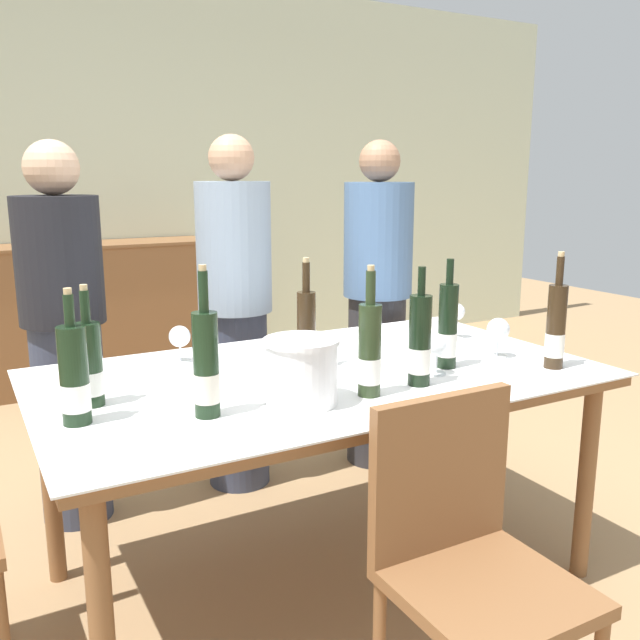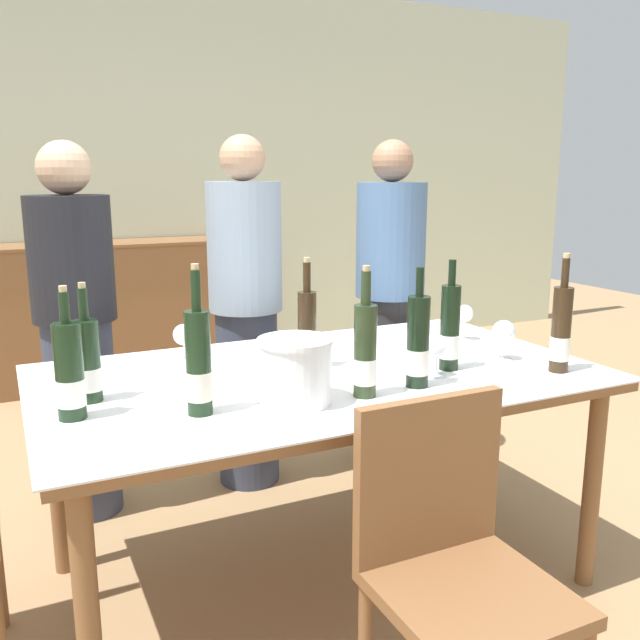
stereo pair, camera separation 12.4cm
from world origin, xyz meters
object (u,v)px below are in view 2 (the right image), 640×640
at_px(ice_bucket, 295,369).
at_px(wine_bottle_2, 199,365).
at_px(wine_bottle_0, 70,374).
at_px(wine_bottle_7, 561,331).
at_px(person_host, 77,335).
at_px(dining_table, 320,390).
at_px(wine_glass_4, 504,333).
at_px(wine_bottle_6, 307,331).
at_px(wine_glass_1, 465,315).
at_px(person_guest_left, 246,316).
at_px(sideboard_cabinet, 115,312).
at_px(wine_glass_3, 287,353).
at_px(wine_bottle_5, 418,345).
at_px(wine_bottle_4, 88,363).
at_px(wine_bottle_3, 365,352).
at_px(wine_glass_2, 184,336).
at_px(chair_near_front, 452,553).
at_px(wine_glass_0, 437,349).
at_px(wine_bottle_1, 450,330).
at_px(person_guest_right, 389,308).

distance_m(ice_bucket, wine_bottle_2, 0.28).
relative_size(ice_bucket, wine_bottle_0, 0.60).
relative_size(wine_bottle_7, person_host, 0.26).
distance_m(dining_table, wine_glass_4, 0.70).
distance_m(wine_bottle_2, wine_bottle_7, 1.21).
distance_m(wine_bottle_6, wine_glass_1, 0.75).
bearing_deg(person_host, person_guest_left, -1.12).
bearing_deg(wine_bottle_0, sideboard_cabinet, 79.25).
bearing_deg(dining_table, wine_bottle_7, -24.83).
distance_m(dining_table, wine_bottle_2, 0.56).
xyz_separation_m(wine_bottle_6, wine_glass_3, (-0.13, -0.15, -0.02)).
xyz_separation_m(dining_table, wine_glass_1, (0.72, 0.17, 0.17)).
xyz_separation_m(wine_bottle_5, wine_glass_1, (0.51, 0.44, -0.03)).
xyz_separation_m(ice_bucket, wine_bottle_6, (0.18, 0.31, 0.03)).
height_order(wine_bottle_4, wine_bottle_6, wine_bottle_6).
bearing_deg(ice_bucket, wine_glass_1, 24.46).
bearing_deg(dining_table, wine_glass_4, -11.86).
height_order(wine_bottle_3, wine_glass_2, wine_bottle_3).
bearing_deg(wine_glass_2, wine_glass_4, -25.40).
bearing_deg(wine_glass_2, chair_near_front, -71.78).
relative_size(sideboard_cabinet, person_host, 1.05).
relative_size(dining_table, wine_bottle_7, 4.61).
height_order(wine_glass_0, wine_glass_2, wine_glass_0).
relative_size(sideboard_cabinet, wine_bottle_6, 4.26).
distance_m(wine_bottle_3, wine_bottle_6, 0.35).
bearing_deg(wine_glass_4, wine_glass_0, -168.53).
xyz_separation_m(wine_bottle_6, person_guest_left, (0.06, 0.81, -0.10)).
bearing_deg(wine_bottle_2, person_guest_left, 64.58).
distance_m(wine_bottle_1, wine_bottle_2, 0.89).
xyz_separation_m(wine_bottle_3, chair_near_front, (-0.02, -0.48, -0.39)).
bearing_deg(wine_glass_0, person_host, 132.96).
relative_size(sideboard_cabinet, wine_bottle_7, 4.07).
xyz_separation_m(dining_table, wine_bottle_2, (-0.48, -0.22, 0.21)).
relative_size(sideboard_cabinet, wine_glass_3, 10.68).
bearing_deg(wine_bottle_4, wine_glass_1, 5.54).
bearing_deg(wine_bottle_2, sideboard_cabinet, 85.70).
height_order(sideboard_cabinet, wine_bottle_2, wine_bottle_2).
height_order(wine_glass_1, person_guest_left, person_guest_left).
bearing_deg(wine_glass_2, dining_table, -43.38).
bearing_deg(wine_glass_4, wine_bottle_1, -175.76).
xyz_separation_m(wine_bottle_1, wine_glass_2, (-0.79, 0.51, -0.05)).
bearing_deg(dining_table, wine_bottle_6, 108.67).
xyz_separation_m(person_host, person_guest_right, (1.43, -0.11, 0.01)).
height_order(dining_table, person_host, person_host).
relative_size(wine_bottle_5, wine_glass_1, 2.63).
distance_m(wine_bottle_0, wine_bottle_6, 0.80).
height_order(sideboard_cabinet, wine_bottle_4, wine_bottle_4).
height_order(wine_bottle_4, wine_bottle_5, wine_bottle_5).
bearing_deg(person_guest_right, wine_glass_2, -159.29).
bearing_deg(wine_bottle_3, sideboard_cabinet, 94.82).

